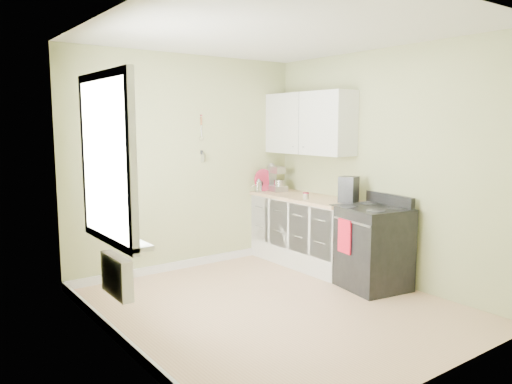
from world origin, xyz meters
TOP-DOWN VIEW (x-y plane):
  - floor at (0.00, 0.00)m, footprint 3.20×3.60m
  - ceiling at (0.00, 0.00)m, footprint 3.20×3.60m
  - wall_back at (0.00, 1.81)m, footprint 3.20×0.02m
  - wall_left at (-1.61, 0.00)m, footprint 0.02×3.60m
  - wall_right at (1.61, 0.00)m, footprint 0.02×3.60m
  - base_cabinets at (1.30, 1.00)m, footprint 0.60×1.60m
  - countertop at (1.29, 1.00)m, footprint 0.64×1.60m
  - upper_cabinets at (1.43, 1.10)m, footprint 0.35×1.40m
  - window at (-1.58, 0.30)m, footprint 0.06×1.14m
  - window_sill at (-1.51, 0.30)m, footprint 0.18×1.14m
  - radiator at (-1.54, 0.25)m, footprint 0.12×0.50m
  - wall_utensils at (0.20, 1.78)m, footprint 0.02×0.14m
  - stove at (1.28, -0.14)m, footprint 0.77×0.85m
  - stand_mixer at (1.31, 1.63)m, footprint 0.24×0.34m
  - kettle at (1.06, 1.72)m, footprint 0.17×0.10m
  - coffee_maker at (1.35, 0.30)m, footprint 0.23×0.24m
  - red_tray at (1.15, 1.72)m, footprint 0.31×0.07m
  - jar at (1.11, 0.79)m, footprint 0.08×0.08m
  - plant_a at (-1.50, -0.01)m, footprint 0.18×0.15m
  - plant_b at (-1.50, 0.32)m, footprint 0.17×0.19m
  - plant_c at (-1.50, 0.73)m, footprint 0.22×0.22m

SIDE VIEW (x-z plane):
  - floor at x=0.00m, z-range -0.02..0.00m
  - base_cabinets at x=1.30m, z-range 0.00..0.87m
  - stove at x=1.28m, z-range -0.05..0.99m
  - radiator at x=-1.54m, z-range 0.38..0.73m
  - window_sill at x=-1.51m, z-range 0.86..0.90m
  - countertop at x=1.29m, z-range 0.87..0.91m
  - jar at x=1.11m, z-range 0.91..1.00m
  - kettle at x=1.06m, z-range 0.91..1.09m
  - plant_b at x=-1.50m, z-range 0.90..1.17m
  - plant_c at x=-1.50m, z-range 0.90..1.18m
  - plant_a at x=-1.50m, z-range 0.90..1.18m
  - coffee_maker at x=1.35m, z-range 0.90..1.21m
  - red_tray at x=1.15m, z-range 0.91..1.22m
  - stand_mixer at x=1.31m, z-range 0.88..1.27m
  - wall_back at x=0.00m, z-range 0.00..2.70m
  - wall_left at x=-1.61m, z-range 0.00..2.70m
  - wall_right at x=1.61m, z-range 0.00..2.70m
  - window at x=-1.58m, z-range 0.83..2.27m
  - wall_utensils at x=0.20m, z-range 1.27..1.85m
  - upper_cabinets at x=1.43m, z-range 1.45..2.25m
  - ceiling at x=0.00m, z-range 2.70..2.72m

